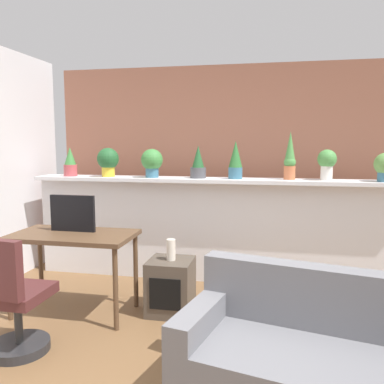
# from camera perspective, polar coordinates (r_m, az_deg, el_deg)

# --- Properties ---
(ground_plane) EXTENTS (12.00, 12.00, 0.00)m
(ground_plane) POSITION_cam_1_polar(r_m,az_deg,el_deg) (2.91, -2.56, -25.42)
(ground_plane) COLOR brown
(divider_wall) EXTENTS (4.21, 0.16, 1.13)m
(divider_wall) POSITION_cam_1_polar(r_m,az_deg,el_deg) (4.53, 3.52, -5.66)
(divider_wall) COLOR silver
(divider_wall) RESTS_ON ground
(plant_shelf) EXTENTS (4.21, 0.38, 0.04)m
(plant_shelf) POSITION_cam_1_polar(r_m,az_deg,el_deg) (4.40, 3.51, 1.68)
(plant_shelf) COLOR silver
(plant_shelf) RESTS_ON divider_wall
(brick_wall_behind) EXTENTS (4.21, 0.10, 2.50)m
(brick_wall_behind) POSITION_cam_1_polar(r_m,az_deg,el_deg) (5.03, 4.52, 3.46)
(brick_wall_behind) COLOR #935B47
(brick_wall_behind) RESTS_ON ground
(potted_plant_0) EXTENTS (0.15, 0.15, 0.34)m
(potted_plant_0) POSITION_cam_1_polar(r_m,az_deg,el_deg) (4.91, -16.99, 4.02)
(potted_plant_0) COLOR #B7474C
(potted_plant_0) RESTS_ON plant_shelf
(potted_plant_1) EXTENTS (0.25, 0.25, 0.33)m
(potted_plant_1) POSITION_cam_1_polar(r_m,az_deg,el_deg) (4.72, -11.90, 4.43)
(potted_plant_1) COLOR gold
(potted_plant_1) RESTS_ON plant_shelf
(potted_plant_2) EXTENTS (0.24, 0.24, 0.32)m
(potted_plant_2) POSITION_cam_1_polar(r_m,az_deg,el_deg) (4.53, -5.74, 4.35)
(potted_plant_2) COLOR #386B84
(potted_plant_2) RESTS_ON plant_shelf
(potted_plant_3) EXTENTS (0.17, 0.17, 0.36)m
(potted_plant_3) POSITION_cam_1_polar(r_m,az_deg,el_deg) (4.43, 0.88, 4.03)
(potted_plant_3) COLOR #4C4C51
(potted_plant_3) RESTS_ON plant_shelf
(potted_plant_4) EXTENTS (0.15, 0.15, 0.41)m
(potted_plant_4) POSITION_cam_1_polar(r_m,az_deg,el_deg) (4.37, 6.23, 4.55)
(potted_plant_4) COLOR #386B84
(potted_plant_4) RESTS_ON plant_shelf
(potted_plant_5) EXTENTS (0.13, 0.13, 0.51)m
(potted_plant_5) POSITION_cam_1_polar(r_m,az_deg,el_deg) (4.38, 13.80, 4.78)
(potted_plant_5) COLOR #C66B42
(potted_plant_5) RESTS_ON plant_shelf
(potted_plant_6) EXTENTS (0.20, 0.20, 0.32)m
(potted_plant_6) POSITION_cam_1_polar(r_m,az_deg,el_deg) (4.41, 18.70, 4.06)
(potted_plant_6) COLOR silver
(potted_plant_6) RESTS_ON plant_shelf
(desk) EXTENTS (1.10, 0.60, 0.75)m
(desk) POSITION_cam_1_polar(r_m,az_deg,el_deg) (3.80, -16.57, -6.91)
(desk) COLOR brown
(desk) RESTS_ON ground
(tv_monitor) EXTENTS (0.43, 0.04, 0.34)m
(tv_monitor) POSITION_cam_1_polar(r_m,az_deg,el_deg) (3.84, -16.67, -2.93)
(tv_monitor) COLOR black
(tv_monitor) RESTS_ON desk
(office_chair) EXTENTS (0.47, 0.47, 0.91)m
(office_chair) POSITION_cam_1_polar(r_m,az_deg,el_deg) (3.30, -24.36, -14.43)
(office_chair) COLOR #262628
(office_chair) RESTS_ON ground
(side_cube_shelf) EXTENTS (0.40, 0.41, 0.50)m
(side_cube_shelf) POSITION_cam_1_polar(r_m,az_deg,el_deg) (3.77, -3.09, -13.32)
(side_cube_shelf) COLOR #4C4238
(side_cube_shelf) RESTS_ON ground
(vase_on_shelf) EXTENTS (0.08, 0.08, 0.19)m
(vase_on_shelf) POSITION_cam_1_polar(r_m,az_deg,el_deg) (3.67, -3.01, -8.22)
(vase_on_shelf) COLOR silver
(vase_on_shelf) RESTS_ON side_cube_shelf
(couch) EXTENTS (1.69, 1.10, 0.80)m
(couch) POSITION_cam_1_polar(r_m,az_deg,el_deg) (2.61, 17.39, -22.69)
(couch) COLOR slate
(couch) RESTS_ON ground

